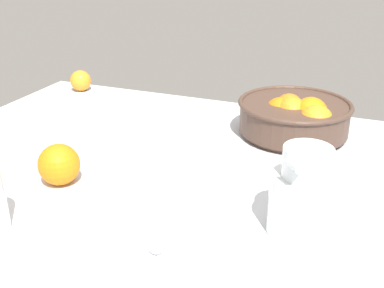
% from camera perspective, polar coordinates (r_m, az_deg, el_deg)
% --- Properties ---
extents(ground_plane, '(1.47, 0.94, 0.03)m').
position_cam_1_polar(ground_plane, '(1.04, 2.17, -4.18)').
color(ground_plane, silver).
extents(fruit_bowl, '(0.29, 0.29, 0.11)m').
position_cam_1_polar(fruit_bowl, '(1.23, 12.42, 3.28)').
color(fruit_bowl, '#473328').
rests_on(fruit_bowl, ground_plane).
extents(juice_pitcher, '(0.12, 0.16, 0.17)m').
position_cam_1_polar(juice_pitcher, '(0.83, 13.34, -6.81)').
color(juice_pitcher, white).
rests_on(juice_pitcher, ground_plane).
extents(loose_orange_0, '(0.09, 0.09, 0.09)m').
position_cam_1_polar(loose_orange_0, '(1.01, -15.82, -2.40)').
color(loose_orange_0, orange).
rests_on(loose_orange_0, ground_plane).
extents(loose_orange_2, '(0.07, 0.07, 0.07)m').
position_cam_1_polar(loose_orange_2, '(1.62, -13.35, 7.48)').
color(loose_orange_2, orange).
rests_on(loose_orange_2, ground_plane).
extents(spoon, '(0.11, 0.10, 0.01)m').
position_cam_1_polar(spoon, '(0.77, -3.76, -13.68)').
color(spoon, silver).
rests_on(spoon, ground_plane).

